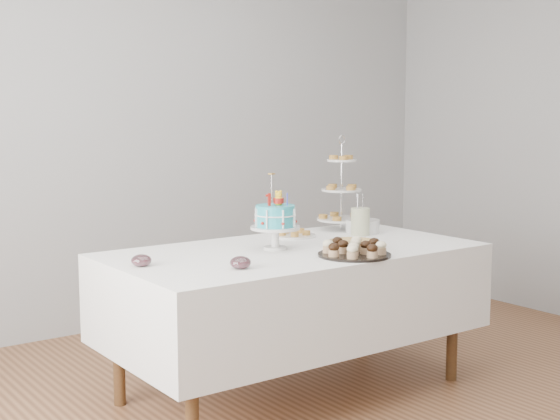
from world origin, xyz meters
TOP-DOWN VIEW (x-y plane):
  - floor at (0.00, 0.00)m, footprint 5.00×5.00m
  - walls at (0.00, 0.00)m, footprint 5.04×4.04m
  - table at (0.00, 0.30)m, footprint 1.92×1.02m
  - birthday_cake at (-0.09, 0.34)m, footprint 0.26×0.26m
  - cupcake_tray at (0.12, -0.04)m, footprint 0.36×0.36m
  - pie at (0.25, 0.11)m, footprint 0.28×0.28m
  - tiered_stand at (0.63, 0.65)m, footprint 0.29×0.29m
  - plate_stack at (0.65, 0.49)m, footprint 0.20×0.20m
  - pastry_plate at (0.24, 0.61)m, footprint 0.25×0.25m
  - jam_bowl_a at (-0.50, 0.03)m, footprint 0.10×0.10m
  - jam_bowl_b at (-0.84, 0.35)m, footprint 0.09×0.09m
  - utensil_pitcher at (0.58, 0.43)m, footprint 0.11×0.11m

SIDE VIEW (x-z plane):
  - floor at x=0.00m, z-range 0.00..0.00m
  - table at x=0.00m, z-range 0.16..0.93m
  - pastry_plate at x=0.24m, z-range 0.77..0.81m
  - pie at x=0.25m, z-range 0.77..0.82m
  - jam_bowl_b at x=-0.84m, z-range 0.77..0.82m
  - jam_bowl_a at x=-0.50m, z-range 0.77..0.83m
  - plate_stack at x=0.65m, z-range 0.77..0.85m
  - cupcake_tray at x=0.12m, z-range 0.77..0.85m
  - utensil_pitcher at x=0.58m, z-range 0.74..0.98m
  - birthday_cake at x=-0.09m, z-range 0.68..1.07m
  - tiered_stand at x=0.63m, z-range 0.72..1.29m
  - walls at x=0.00m, z-range 0.00..2.70m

